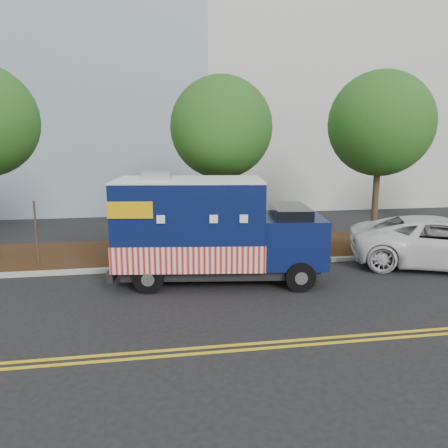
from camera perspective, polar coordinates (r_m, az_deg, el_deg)
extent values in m
plane|color=black|center=(13.97, -3.70, -7.46)|extent=(120.00, 120.00, 0.00)
cube|color=#9E9E99|center=(15.28, -4.23, -5.52)|extent=(120.00, 0.18, 0.15)
cube|color=black|center=(17.29, -4.87, -3.51)|extent=(120.00, 4.00, 0.15)
cube|color=gold|center=(9.89, -1.01, -15.71)|extent=(120.00, 0.10, 0.01)
cube|color=gold|center=(9.67, -0.78, -16.37)|extent=(120.00, 0.10, 0.01)
cylinder|color=#38281C|center=(17.28, -0.34, 2.82)|extent=(0.26, 0.26, 3.87)
sphere|color=#1A4E16|center=(17.09, -0.35, 12.52)|extent=(3.91, 3.91, 3.91)
cylinder|color=#38281C|center=(19.11, 19.16, 3.15)|extent=(0.26, 0.26, 3.96)
sphere|color=#1A4E16|center=(18.95, 19.76, 12.23)|extent=(4.18, 4.18, 4.18)
cube|color=#473828|center=(16.05, -23.28, -1.45)|extent=(0.06, 0.06, 2.40)
cube|color=black|center=(13.92, -0.48, -5.59)|extent=(6.16, 2.78, 0.30)
cube|color=#091341|center=(13.58, -4.52, 0.31)|extent=(4.74, 3.01, 2.55)
cube|color=red|center=(13.78, -4.46, -3.37)|extent=(4.79, 3.08, 0.80)
cube|color=white|center=(13.39, -4.61, 5.75)|extent=(4.74, 3.01, 0.06)
cube|color=#B7B7BA|center=(13.46, -8.71, 6.28)|extent=(0.95, 0.95, 0.23)
cube|color=#091341|center=(13.92, 8.72, -1.97)|extent=(2.19, 2.51, 1.49)
cube|color=black|center=(13.76, 8.60, 0.91)|extent=(1.33, 2.19, 0.69)
cube|color=black|center=(14.25, 12.54, -3.87)|extent=(0.36, 2.11, 0.32)
cube|color=black|center=(14.22, -13.69, -5.42)|extent=(0.51, 2.39, 0.30)
cube|color=#B7B7BA|center=(13.86, -13.85, 0.46)|extent=(0.29, 1.90, 2.02)
cube|color=#B7B7BA|center=(14.80, -3.07, 1.46)|extent=(1.90, 0.29, 1.17)
cube|color=#DCA80B|center=(12.42, -12.19, 1.78)|extent=(1.26, 0.19, 0.48)
cube|color=#DCA80B|center=(14.88, -10.47, 3.41)|extent=(1.26, 0.19, 0.48)
cylinder|color=black|center=(13.15, 9.92, -6.79)|extent=(0.92, 0.41, 0.89)
cylinder|color=black|center=(15.19, 8.28, -4.25)|extent=(0.92, 0.41, 0.89)
cylinder|color=black|center=(13.02, -9.82, -6.98)|extent=(0.92, 0.41, 0.89)
cylinder|color=black|center=(15.07, -8.69, -4.39)|extent=(0.92, 0.41, 0.89)
imported|color=white|center=(17.10, 26.68, -2.15)|extent=(6.86, 4.95, 1.73)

